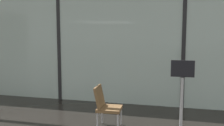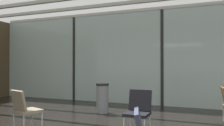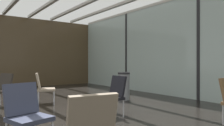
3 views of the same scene
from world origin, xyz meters
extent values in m
cube|color=#A3B7B2|center=(0.00, 5.20, 1.66)|extent=(14.00, 0.08, 3.32)
cube|color=black|center=(0.00, 5.20, 1.66)|extent=(0.10, 0.12, 3.32)
cube|color=black|center=(3.50, 5.20, 1.66)|extent=(0.10, 0.12, 3.32)
ellipsoid|color=silver|center=(1.39, 9.48, 2.22)|extent=(12.78, 4.45, 4.45)
sphere|color=#9D9DA0|center=(-4.49, 9.48, 2.22)|extent=(2.45, 2.45, 2.45)
sphere|color=black|center=(-2.12, 7.44, 2.56)|extent=(0.28, 0.28, 0.28)
sphere|color=black|center=(-1.22, 7.44, 2.56)|extent=(0.28, 0.28, 0.28)
sphere|color=black|center=(-0.32, 7.44, 2.56)|extent=(0.28, 0.28, 0.28)
sphere|color=black|center=(0.58, 7.44, 2.56)|extent=(0.28, 0.28, 0.28)
sphere|color=black|center=(1.48, 7.44, 2.56)|extent=(0.28, 0.28, 0.28)
sphere|color=black|center=(2.38, 7.44, 2.56)|extent=(0.28, 0.28, 0.28)
sphere|color=black|center=(3.28, 7.44, 2.56)|extent=(0.28, 0.28, 0.28)
cube|color=brown|center=(2.00, 3.34, 0.40)|extent=(0.51, 0.51, 0.06)
cube|color=brown|center=(1.79, 3.33, 0.65)|extent=(0.17, 0.49, 0.44)
cylinder|color=#BCBCC1|center=(2.23, 3.14, 0.18)|extent=(0.03, 0.03, 0.37)
cylinder|color=#BCBCC1|center=(2.20, 3.56, 0.18)|extent=(0.03, 0.03, 0.37)
cylinder|color=#BCBCC1|center=(1.81, 3.12, 0.18)|extent=(0.03, 0.03, 0.37)
cylinder|color=#BCBCC1|center=(1.78, 3.54, 0.18)|extent=(0.03, 0.03, 0.37)
cylinder|color=#B2B2B7|center=(3.44, 3.39, 0.55)|extent=(0.06, 0.06, 1.10)
cube|color=black|center=(3.44, 3.39, 1.28)|extent=(0.44, 0.03, 0.32)
camera|label=1|loc=(3.28, -1.48, 1.94)|focal=39.79mm
camera|label=2|loc=(1.35, -2.78, 1.40)|focal=36.79mm
camera|label=3|loc=(3.86, -0.90, 1.15)|focal=34.70mm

